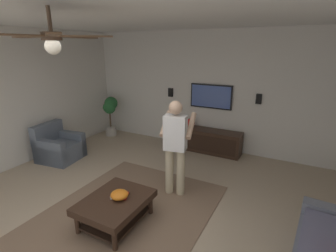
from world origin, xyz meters
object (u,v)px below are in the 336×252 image
object	(u,v)px
person_standing	(176,143)
book	(120,195)
tv	(211,96)
vase_round	(190,123)
bowl	(119,195)
remote_white	(115,197)
armchair	(59,148)
wall_speaker_left	(259,99)
coffee_table	(115,205)
ceiling_fan	(53,39)
media_console	(206,140)
potted_plant_tall	(110,111)
wall_speaker_right	(171,92)

from	to	relation	value
person_standing	book	bearing A→B (deg)	149.76
tv	vase_round	distance (m)	0.81
bowl	remote_white	xyz separation A→B (m)	(-0.02, 0.06, -0.04)
armchair	book	distance (m)	2.80
person_standing	wall_speaker_left	distance (m)	2.49
armchair	person_standing	distance (m)	3.02
coffee_table	remote_white	world-z (taller)	remote_white
bowl	ceiling_fan	xyz separation A→B (m)	(-0.61, 0.21, 2.06)
coffee_table	bowl	xyz separation A→B (m)	(0.04, -0.05, 0.16)
media_console	bowl	size ratio (longest dim) A/B	6.78
coffee_table	ceiling_fan	size ratio (longest dim) A/B	0.83
potted_plant_tall	ceiling_fan	xyz separation A→B (m)	(-3.54, -2.42, 1.78)
armchair	potted_plant_tall	world-z (taller)	potted_plant_tall
remote_white	armchair	bearing A→B (deg)	105.91
wall_speaker_right	armchair	bearing A→B (deg)	143.63
potted_plant_tall	vase_round	size ratio (longest dim) A/B	5.14
armchair	media_console	bearing A→B (deg)	27.97
coffee_table	remote_white	xyz separation A→B (m)	(0.02, 0.01, 0.12)
coffee_table	media_console	bearing A→B (deg)	-3.69
remote_white	coffee_table	bearing A→B (deg)	-118.60
remote_white	wall_speaker_right	world-z (taller)	wall_speaker_right
coffee_table	wall_speaker_right	xyz separation A→B (m)	(3.41, 0.89, 1.03)
armchair	ceiling_fan	distance (m)	3.70
book	tv	bearing A→B (deg)	67.07
tv	bowl	xyz separation A→B (m)	(-3.35, 0.16, -0.86)
wall_speaker_left	person_standing	bearing A→B (deg)	158.30
coffee_table	remote_white	size ratio (longest dim) A/B	6.67
remote_white	ceiling_fan	distance (m)	2.19
tv	person_standing	xyz separation A→B (m)	(-2.27, -0.19, -0.38)
armchair	tv	distance (m)	3.71
media_console	book	size ratio (longest dim) A/B	7.73
armchair	wall_speaker_left	xyz separation A→B (m)	(2.26, -3.85, 1.08)
media_console	wall_speaker_left	size ratio (longest dim) A/B	7.73
bowl	wall_speaker_left	bearing A→B (deg)	-20.37
person_standing	potted_plant_tall	distance (m)	3.50
media_console	tv	world-z (taller)	tv
media_console	armchair	bearing A→B (deg)	-53.98
coffee_table	wall_speaker_left	bearing A→B (deg)	-20.84
tv	bowl	size ratio (longest dim) A/B	4.07
remote_white	vase_round	world-z (taller)	vase_round
bowl	ceiling_fan	size ratio (longest dim) A/B	0.21
ceiling_fan	coffee_table	bearing A→B (deg)	-15.75
potted_plant_tall	wall_speaker_right	size ratio (longest dim) A/B	5.14
media_console	remote_white	xyz separation A→B (m)	(-3.13, 0.21, 0.14)
media_console	tv	xyz separation A→B (m)	(0.24, 0.00, 1.04)
book	wall_speaker_left	size ratio (longest dim) A/B	1.00
media_console	vase_round	distance (m)	0.57
bowl	vase_round	size ratio (longest dim) A/B	1.14
bowl	wall_speaker_left	world-z (taller)	wall_speaker_left
wall_speaker_right	media_console	bearing A→B (deg)	-103.05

